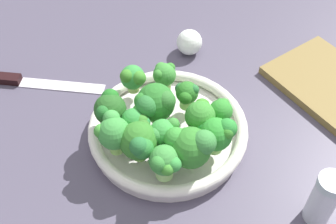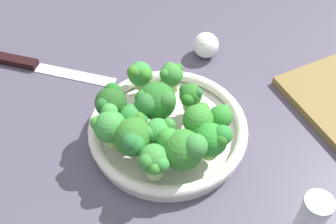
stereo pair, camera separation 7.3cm
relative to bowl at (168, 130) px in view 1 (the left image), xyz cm
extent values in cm
cube|color=#4A4556|center=(2.89, -3.25, -3.09)|extent=(130.00, 130.00, 2.50)
cylinder|color=silver|center=(0.00, 0.00, -1.03)|extent=(26.85, 26.85, 1.63)
torus|color=silver|center=(0.00, 0.00, 0.78)|extent=(27.97, 27.97, 1.99)
cylinder|color=#A1C763|center=(-10.33, -0.43, 2.65)|extent=(2.18, 2.18, 1.75)
sphere|color=#348C3A|center=(-10.33, -0.43, 4.98)|extent=(4.49, 4.49, 4.49)
sphere|color=#3A8329|center=(-8.72, -0.03, 5.86)|extent=(2.55, 2.55, 2.55)
sphere|color=#397E27|center=(-10.10, -1.72, 6.17)|extent=(2.47, 2.47, 2.47)
cylinder|color=#9DD865|center=(-0.29, -10.17, 3.13)|extent=(2.21, 2.21, 2.72)
sphere|color=#398D3B|center=(-0.29, -10.17, 6.22)|extent=(5.32, 5.32, 5.32)
sphere|color=green|center=(-2.09, -9.43, 7.56)|extent=(2.79, 2.79, 2.79)
sphere|color=#368934|center=(-2.15, -9.62, 7.01)|extent=(2.53, 2.53, 2.53)
sphere|color=#3B8E31|center=(-1.42, -11.84, 6.85)|extent=(2.28, 2.28, 2.28)
cylinder|color=#9FC973|center=(3.90, -3.79, 3.10)|extent=(2.19, 2.19, 2.66)
sphere|color=green|center=(3.90, -3.79, 5.90)|extent=(4.50, 4.50, 4.50)
sphere|color=#30853F|center=(5.50, -3.03, 6.66)|extent=(2.17, 2.17, 2.17)
sphere|color=#3C913F|center=(4.01, -5.04, 6.44)|extent=(2.66, 2.66, 2.66)
sphere|color=#358231|center=(4.04, -1.92, 6.86)|extent=(2.13, 2.13, 2.13)
cylinder|color=#7AC25E|center=(-2.01, -1.12, 2.86)|extent=(2.15, 2.15, 2.17)
sphere|color=#276E25|center=(-2.01, -1.12, 6.09)|extent=(6.60, 6.60, 6.60)
sphere|color=#2A7131|center=(-1.29, -3.67, 7.15)|extent=(3.82, 3.82, 3.82)
sphere|color=#287127|center=(-2.61, -3.14, 7.23)|extent=(2.91, 2.91, 2.91)
sphere|color=#2E6D2B|center=(-0.38, -0.25, 7.36)|extent=(3.46, 3.46, 3.46)
cylinder|color=#7FBA4D|center=(8.68, -1.97, 2.71)|extent=(1.95, 1.95, 1.88)
sphere|color=#307D29|center=(8.68, -1.97, 5.79)|extent=(6.57, 6.57, 6.57)
sphere|color=#38863A|center=(10.06, -0.62, 7.59)|extent=(3.90, 3.90, 3.90)
sphere|color=#348D30|center=(6.58, -2.83, 6.72)|extent=(3.79, 3.79, 3.79)
sphere|color=#368133|center=(6.80, -2.68, 6.72)|extent=(3.16, 3.16, 3.16)
cylinder|color=#9CD26B|center=(-1.45, 5.13, 2.79)|extent=(2.53, 2.53, 2.04)
sphere|color=#2A7124|center=(-1.45, 5.13, 5.12)|extent=(4.00, 4.00, 4.00)
sphere|color=#296732|center=(-2.72, 4.73, 5.32)|extent=(2.11, 2.11, 2.11)
sphere|color=#286C32|center=(-0.63, 5.99, 6.03)|extent=(1.77, 1.77, 1.77)
sphere|color=#286E20|center=(-0.40, 3.93, 5.45)|extent=(2.29, 2.29, 2.29)
cylinder|color=#93C564|center=(-7.07, 4.31, 2.95)|extent=(2.39, 2.39, 2.36)
sphere|color=#3A8834|center=(-7.07, 4.31, 5.50)|extent=(4.19, 4.19, 4.19)
sphere|color=#3C8832|center=(-8.51, 4.62, 5.76)|extent=(2.27, 2.27, 2.27)
sphere|color=#357F2D|center=(-6.87, 2.84, 6.46)|extent=(1.87, 1.87, 1.87)
sphere|color=#307C28|center=(-7.26, 5.70, 6.28)|extent=(1.86, 1.86, 1.86)
cylinder|color=#9CD073|center=(8.21, -6.59, 3.02)|extent=(2.74, 2.74, 2.49)
sphere|color=#3A8B39|center=(8.21, -6.59, 5.81)|extent=(4.75, 4.75, 4.75)
sphere|color=#338132|center=(8.74, -7.99, 6.71)|extent=(2.54, 2.54, 2.54)
sphere|color=#328E39|center=(9.94, -6.11, 6.33)|extent=(2.36, 2.36, 2.36)
sphere|color=#3A892C|center=(10.00, -7.30, 6.20)|extent=(2.05, 2.05, 2.05)
cylinder|color=#82BC52|center=(5.44, 6.87, 2.95)|extent=(2.48, 2.48, 2.36)
sphere|color=#2E852B|center=(5.44, 6.87, 5.44)|extent=(4.03, 4.03, 4.03)
sphere|color=#318433|center=(4.34, 7.76, 5.89)|extent=(1.68, 1.68, 1.68)
sphere|color=#368530|center=(4.95, 7.92, 6.09)|extent=(1.99, 1.99, 1.99)
cylinder|color=#80B855|center=(-5.01, -8.12, 3.10)|extent=(2.50, 2.50, 2.66)
sphere|color=#245820|center=(-5.01, -8.12, 6.19)|extent=(5.40, 5.40, 5.40)
sphere|color=#1F6A1F|center=(-6.28, -7.21, 7.31)|extent=(3.04, 3.04, 3.04)
sphere|color=#226526|center=(-4.09, -9.80, 7.41)|extent=(2.38, 2.38, 2.38)
cylinder|color=#94CB5A|center=(4.71, 3.05, 3.09)|extent=(2.16, 2.16, 2.64)
sphere|color=#37882F|center=(4.71, 3.05, 6.06)|extent=(5.06, 5.06, 5.06)
sphere|color=#3A8626|center=(3.47, 4.28, 6.57)|extent=(2.53, 2.53, 2.53)
sphere|color=#378027|center=(3.45, 4.42, 6.38)|extent=(2.77, 2.77, 2.77)
cylinder|color=#85C257|center=(2.79, -7.71, 2.78)|extent=(2.48, 2.48, 2.02)
sphere|color=#2F7526|center=(2.79, -7.71, 5.80)|extent=(6.16, 6.16, 6.16)
sphere|color=#256B31|center=(4.86, -8.84, 7.38)|extent=(2.97, 2.97, 2.97)
sphere|color=#29772F|center=(5.02, -8.32, 6.71)|extent=(3.42, 3.42, 3.42)
sphere|color=#316A25|center=(1.67, -6.07, 6.64)|extent=(2.54, 2.54, 2.54)
cylinder|color=#87BF59|center=(8.76, 2.99, 2.75)|extent=(2.77, 2.77, 1.96)
sphere|color=#2C8C2C|center=(8.76, 2.99, 5.49)|extent=(5.44, 5.44, 5.44)
sphere|color=#298C35|center=(6.69, 2.19, 5.82)|extent=(2.23, 2.23, 2.23)
sphere|color=#358928|center=(10.24, 3.88, 6.89)|extent=(2.28, 2.28, 2.28)
sphere|color=#298630|center=(9.64, 4.45, 6.85)|extent=(3.26, 3.26, 3.26)
cylinder|color=#83BF57|center=(-1.07, -6.16, 3.06)|extent=(2.49, 2.49, 2.57)
sphere|color=#2F8637|center=(-1.07, -6.16, 5.70)|extent=(4.17, 4.17, 4.17)
sphere|color=#338A2F|center=(-1.80, -4.74, 6.64)|extent=(1.92, 1.92, 1.92)
sphere|color=#2B8139|center=(0.31, -5.10, 5.94)|extent=(2.29, 2.29, 2.29)
sphere|color=#357B27|center=(0.08, -5.34, 6.15)|extent=(2.50, 2.50, 2.50)
cube|color=silver|center=(-22.48, -9.70, -1.64)|extent=(13.46, 14.23, 0.40)
cube|color=olive|center=(9.43, 33.11, -1.04)|extent=(24.09, 17.60, 1.60)
sphere|color=white|center=(-15.96, 17.01, 0.85)|extent=(5.38, 5.38, 5.38)
cylinder|color=silver|center=(26.09, 9.37, 2.58)|extent=(3.96, 3.96, 8.85)
cylinder|color=#B0C3C4|center=(26.09, 9.37, 7.70)|extent=(4.16, 4.16, 1.39)
camera|label=1|loc=(38.83, -27.94, 59.40)|focal=46.29mm
camera|label=2|loc=(42.60, -21.74, 59.40)|focal=46.29mm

